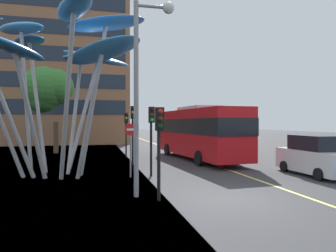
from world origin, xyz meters
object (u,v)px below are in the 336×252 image
at_px(red_bus, 199,131).
at_px(street_lamp, 145,71).
at_px(traffic_light_kerb_far, 151,126).
at_px(traffic_light_opposite, 126,125).
at_px(traffic_light_kerb_near, 159,133).
at_px(car_parked_mid, 315,157).
at_px(leaf_sculpture, 54,49).
at_px(traffic_light_island_mid, 133,123).
at_px(no_entry_sign, 131,142).

distance_m(red_bus, street_lamp, 12.14).
distance_m(traffic_light_kerb_far, traffic_light_opposite, 9.24).
distance_m(red_bus, traffic_light_opposite, 5.78).
height_order(traffic_light_kerb_far, street_lamp, street_lamp).
relative_size(traffic_light_kerb_near, street_lamp, 0.45).
bearing_deg(traffic_light_kerb_near, car_parked_mid, 21.15).
bearing_deg(leaf_sculpture, traffic_light_island_mid, 37.45).
bearing_deg(traffic_light_island_mid, traffic_light_kerb_far, -84.38).
relative_size(traffic_light_island_mid, car_parked_mid, 0.85).
distance_m(traffic_light_island_mid, no_entry_sign, 4.46).
xyz_separation_m(red_bus, traffic_light_opposite, (-5.02, 2.85, 0.40)).
bearing_deg(traffic_light_opposite, car_parked_mid, -51.27).
distance_m(car_parked_mid, no_entry_sign, 9.48).
height_order(red_bus, street_lamp, street_lamp).
xyz_separation_m(red_bus, traffic_light_kerb_far, (-4.64, -6.38, 0.42)).
bearing_deg(traffic_light_kerb_far, leaf_sculpture, 167.62).
xyz_separation_m(traffic_light_kerb_far, car_parked_mid, (8.27, -1.55, -1.58)).
distance_m(leaf_sculpture, traffic_light_opposite, 10.05).
xyz_separation_m(traffic_light_kerb_near, street_lamp, (-0.34, 0.88, 2.27)).
bearing_deg(traffic_light_opposite, no_entry_sign, -94.12).
relative_size(leaf_sculpture, car_parked_mid, 2.40).
bearing_deg(car_parked_mid, traffic_light_kerb_near, -158.85).
xyz_separation_m(red_bus, traffic_light_kerb_near, (-5.25, -11.36, 0.23)).
relative_size(leaf_sculpture, traffic_light_opposite, 3.05).
xyz_separation_m(leaf_sculpture, no_entry_sign, (3.71, -1.00, -4.60)).
bearing_deg(street_lamp, traffic_light_kerb_far, 76.95).
relative_size(traffic_light_kerb_near, traffic_light_opposite, 0.93).
bearing_deg(leaf_sculpture, traffic_light_kerb_near, -55.45).
distance_m(traffic_light_kerb_near, traffic_light_island_mid, 9.34).
distance_m(leaf_sculpture, no_entry_sign, 5.99).
bearing_deg(traffic_light_kerb_far, street_lamp, -103.05).
bearing_deg(car_parked_mid, street_lamp, -164.53).
xyz_separation_m(leaf_sculpture, traffic_light_island_mid, (4.32, 3.31, -3.65)).
distance_m(car_parked_mid, street_lamp, 10.24).
height_order(traffic_light_kerb_far, traffic_light_island_mid, traffic_light_island_mid).
relative_size(leaf_sculpture, traffic_light_kerb_near, 3.28).
relative_size(traffic_light_kerb_near, car_parked_mid, 0.73).
distance_m(traffic_light_opposite, no_entry_sign, 9.24).
relative_size(traffic_light_kerb_far, car_parked_mid, 0.79).
bearing_deg(traffic_light_island_mid, car_parked_mid, -34.17).
height_order(red_bus, car_parked_mid, red_bus).
distance_m(traffic_light_island_mid, traffic_light_opposite, 4.88).
bearing_deg(traffic_light_island_mid, leaf_sculpture, -142.55).
bearing_deg(traffic_light_opposite, traffic_light_kerb_far, -87.66).
distance_m(red_bus, traffic_light_kerb_near, 12.52).
bearing_deg(street_lamp, traffic_light_opposite, 87.54).
bearing_deg(leaf_sculpture, street_lamp, -53.50).
height_order(traffic_light_kerb_near, traffic_light_island_mid, traffic_light_island_mid).
relative_size(red_bus, traffic_light_opposite, 3.30).
bearing_deg(traffic_light_island_mid, street_lamp, -93.53).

